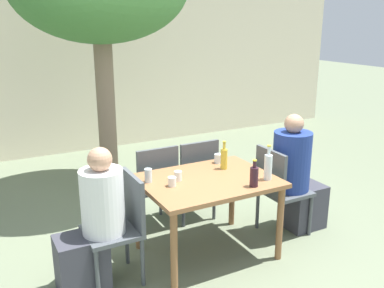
{
  "coord_description": "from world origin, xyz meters",
  "views": [
    {
      "loc": [
        -1.82,
        -3.11,
        2.14
      ],
      "look_at": [
        0.0,
        0.3,
        1.0
      ],
      "focal_mm": 40.0,
      "sensor_mm": 36.0,
      "label": 1
    }
  ],
  "objects_px": {
    "water_bottle_0": "(268,166)",
    "wine_bottle_1": "(254,176)",
    "patio_chair_2": "(154,182)",
    "patio_chair_0": "(121,222)",
    "drinking_glass_3": "(148,175)",
    "person_seated_0": "(93,227)",
    "drinking_glass_2": "(178,176)",
    "dining_table_front": "(208,188)",
    "person_seated_1": "(296,178)",
    "drinking_glass_0": "(218,158)",
    "patio_chair_1": "(279,186)",
    "patio_chair_3": "(194,175)",
    "oil_cruet_2": "(224,158)",
    "drinking_glass_1": "(172,181)"
  },
  "relations": [
    {
      "from": "person_seated_0",
      "to": "wine_bottle_1",
      "type": "bearing_deg",
      "value": 75.61
    },
    {
      "from": "patio_chair_2",
      "to": "wine_bottle_1",
      "type": "bearing_deg",
      "value": 115.89
    },
    {
      "from": "dining_table_front",
      "to": "patio_chair_1",
      "type": "xyz_separation_m",
      "value": [
        0.83,
        0.0,
        -0.14
      ]
    },
    {
      "from": "patio_chair_2",
      "to": "drinking_glass_1",
      "type": "bearing_deg",
      "value": 80.13
    },
    {
      "from": "water_bottle_0",
      "to": "drinking_glass_2",
      "type": "distance_m",
      "value": 0.81
    },
    {
      "from": "drinking_glass_0",
      "to": "dining_table_front",
      "type": "bearing_deg",
      "value": -133.12
    },
    {
      "from": "person_seated_0",
      "to": "drinking_glass_3",
      "type": "distance_m",
      "value": 0.66
    },
    {
      "from": "water_bottle_0",
      "to": "oil_cruet_2",
      "type": "xyz_separation_m",
      "value": [
        -0.19,
        0.43,
        -0.02
      ]
    },
    {
      "from": "patio_chair_2",
      "to": "drinking_glass_3",
      "type": "relative_size",
      "value": 7.5
    },
    {
      "from": "water_bottle_0",
      "to": "drinking_glass_1",
      "type": "distance_m",
      "value": 0.87
    },
    {
      "from": "patio_chair_1",
      "to": "person_seated_1",
      "type": "bearing_deg",
      "value": -90.0
    },
    {
      "from": "wine_bottle_1",
      "to": "patio_chair_0",
      "type": "bearing_deg",
      "value": 162.65
    },
    {
      "from": "patio_chair_1",
      "to": "oil_cruet_2",
      "type": "height_order",
      "value": "oil_cruet_2"
    },
    {
      "from": "person_seated_0",
      "to": "patio_chair_0",
      "type": "bearing_deg",
      "value": 90.0
    },
    {
      "from": "person_seated_0",
      "to": "water_bottle_0",
      "type": "relative_size",
      "value": 3.69
    },
    {
      "from": "dining_table_front",
      "to": "water_bottle_0",
      "type": "relative_size",
      "value": 3.68
    },
    {
      "from": "drinking_glass_2",
      "to": "dining_table_front",
      "type": "bearing_deg",
      "value": -19.84
    },
    {
      "from": "drinking_glass_0",
      "to": "drinking_glass_3",
      "type": "xyz_separation_m",
      "value": [
        -0.82,
        -0.15,
        0.02
      ]
    },
    {
      "from": "drinking_glass_2",
      "to": "water_bottle_0",
      "type": "bearing_deg",
      "value": -26.25
    },
    {
      "from": "water_bottle_0",
      "to": "drinking_glass_2",
      "type": "xyz_separation_m",
      "value": [
        -0.72,
        0.36,
        -0.08
      ]
    },
    {
      "from": "water_bottle_0",
      "to": "drinking_glass_2",
      "type": "bearing_deg",
      "value": 153.75
    },
    {
      "from": "patio_chair_2",
      "to": "drinking_glass_2",
      "type": "bearing_deg",
      "value": 88.44
    },
    {
      "from": "patio_chair_3",
      "to": "dining_table_front",
      "type": "bearing_deg",
      "value": 70.93
    },
    {
      "from": "oil_cruet_2",
      "to": "dining_table_front",
      "type": "bearing_deg",
      "value": -149.2
    },
    {
      "from": "dining_table_front",
      "to": "patio_chair_0",
      "type": "bearing_deg",
      "value": 180.0
    },
    {
      "from": "dining_table_front",
      "to": "drinking_glass_1",
      "type": "height_order",
      "value": "drinking_glass_1"
    },
    {
      "from": "person_seated_1",
      "to": "drinking_glass_1",
      "type": "xyz_separation_m",
      "value": [
        -1.41,
        0.0,
        0.23
      ]
    },
    {
      "from": "patio_chair_0",
      "to": "drinking_glass_3",
      "type": "relative_size",
      "value": 7.5
    },
    {
      "from": "drinking_glass_1",
      "to": "drinking_glass_3",
      "type": "distance_m",
      "value": 0.23
    },
    {
      "from": "person_seated_0",
      "to": "drinking_glass_2",
      "type": "xyz_separation_m",
      "value": [
        0.81,
        0.09,
        0.26
      ]
    },
    {
      "from": "wine_bottle_1",
      "to": "drinking_glass_3",
      "type": "distance_m",
      "value": 0.92
    },
    {
      "from": "patio_chair_0",
      "to": "oil_cruet_2",
      "type": "relative_size",
      "value": 3.33
    },
    {
      "from": "patio_chair_3",
      "to": "drinking_glass_0",
      "type": "height_order",
      "value": "patio_chair_3"
    },
    {
      "from": "drinking_glass_0",
      "to": "drinking_glass_3",
      "type": "height_order",
      "value": "drinking_glass_3"
    },
    {
      "from": "wine_bottle_1",
      "to": "drinking_glass_0",
      "type": "xyz_separation_m",
      "value": [
        0.06,
        0.68,
        -0.05
      ]
    },
    {
      "from": "person_seated_1",
      "to": "drinking_glass_0",
      "type": "distance_m",
      "value": 0.84
    },
    {
      "from": "water_bottle_0",
      "to": "wine_bottle_1",
      "type": "bearing_deg",
      "value": -159.98
    },
    {
      "from": "patio_chair_3",
      "to": "drinking_glass_1",
      "type": "relative_size",
      "value": 11.38
    },
    {
      "from": "person_seated_0",
      "to": "drinking_glass_0",
      "type": "height_order",
      "value": "person_seated_0"
    },
    {
      "from": "dining_table_front",
      "to": "person_seated_1",
      "type": "relative_size",
      "value": 0.95
    },
    {
      "from": "patio_chair_2",
      "to": "oil_cruet_2",
      "type": "distance_m",
      "value": 0.8
    },
    {
      "from": "drinking_glass_0",
      "to": "drinking_glass_3",
      "type": "bearing_deg",
      "value": -169.32
    },
    {
      "from": "patio_chair_1",
      "to": "patio_chair_3",
      "type": "distance_m",
      "value": 0.9
    },
    {
      "from": "drinking_glass_3",
      "to": "person_seated_1",
      "type": "bearing_deg",
      "value": -6.75
    },
    {
      "from": "patio_chair_3",
      "to": "wine_bottle_1",
      "type": "height_order",
      "value": "wine_bottle_1"
    },
    {
      "from": "patio_chair_1",
      "to": "drinking_glass_0",
      "type": "relative_size",
      "value": 10.02
    },
    {
      "from": "patio_chair_0",
      "to": "wine_bottle_1",
      "type": "bearing_deg",
      "value": 72.65
    },
    {
      "from": "drinking_glass_3",
      "to": "water_bottle_0",
      "type": "bearing_deg",
      "value": -24.86
    },
    {
      "from": "wine_bottle_1",
      "to": "water_bottle_0",
      "type": "bearing_deg",
      "value": 20.02
    },
    {
      "from": "patio_chair_0",
      "to": "drinking_glass_1",
      "type": "height_order",
      "value": "patio_chair_0"
    }
  ]
}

